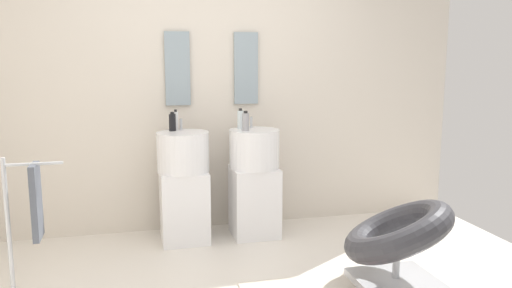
{
  "coord_description": "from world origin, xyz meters",
  "views": [
    {
      "loc": [
        -0.75,
        -3.06,
        1.58
      ],
      "look_at": [
        0.15,
        0.55,
        0.95
      ],
      "focal_mm": 36.14,
      "sensor_mm": 36.0,
      "label": 1
    }
  ],
  "objects_px": {
    "towel_rack": "(32,205)",
    "soap_bottle_black": "(172,122)",
    "pedestal_sink_left": "(184,185)",
    "soap_bottle_white": "(176,121)",
    "pedestal_sink_right": "(254,180)",
    "soap_bottle_clear": "(240,119)",
    "soap_bottle_grey": "(246,122)",
    "lounge_chair": "(397,238)"
  },
  "relations": [
    {
      "from": "soap_bottle_white",
      "to": "soap_bottle_clear",
      "type": "xyz_separation_m",
      "value": [
        0.56,
        -0.06,
        0.0
      ]
    },
    {
      "from": "soap_bottle_black",
      "to": "soap_bottle_white",
      "type": "relative_size",
      "value": 0.91
    },
    {
      "from": "pedestal_sink_right",
      "to": "towel_rack",
      "type": "xyz_separation_m",
      "value": [
        -1.7,
        -0.82,
        0.13
      ]
    },
    {
      "from": "pedestal_sink_right",
      "to": "lounge_chair",
      "type": "height_order",
      "value": "pedestal_sink_right"
    },
    {
      "from": "towel_rack",
      "to": "soap_bottle_black",
      "type": "distance_m",
      "value": 1.42
    },
    {
      "from": "lounge_chair",
      "to": "towel_rack",
      "type": "distance_m",
      "value": 2.46
    },
    {
      "from": "lounge_chair",
      "to": "soap_bottle_grey",
      "type": "distance_m",
      "value": 1.61
    },
    {
      "from": "pedestal_sink_right",
      "to": "soap_bottle_white",
      "type": "bearing_deg",
      "value": 167.72
    },
    {
      "from": "lounge_chair",
      "to": "towel_rack",
      "type": "height_order",
      "value": "towel_rack"
    },
    {
      "from": "soap_bottle_black",
      "to": "soap_bottle_white",
      "type": "height_order",
      "value": "soap_bottle_white"
    },
    {
      "from": "pedestal_sink_right",
      "to": "soap_bottle_black",
      "type": "relative_size",
      "value": 6.47
    },
    {
      "from": "soap_bottle_grey",
      "to": "pedestal_sink_left",
      "type": "bearing_deg",
      "value": 174.54
    },
    {
      "from": "pedestal_sink_left",
      "to": "pedestal_sink_right",
      "type": "xyz_separation_m",
      "value": [
        0.62,
        0.0,
        0.0
      ]
    },
    {
      "from": "pedestal_sink_left",
      "to": "lounge_chair",
      "type": "xyz_separation_m",
      "value": [
        1.33,
        -1.27,
        -0.15
      ]
    },
    {
      "from": "towel_rack",
      "to": "soap_bottle_white",
      "type": "xyz_separation_m",
      "value": [
        1.03,
        0.97,
        0.41
      ]
    },
    {
      "from": "towel_rack",
      "to": "soap_bottle_grey",
      "type": "xyz_separation_m",
      "value": [
        1.61,
        0.77,
        0.4
      ]
    },
    {
      "from": "pedestal_sink_left",
      "to": "soap_bottle_clear",
      "type": "height_order",
      "value": "soap_bottle_clear"
    },
    {
      "from": "soap_bottle_white",
      "to": "soap_bottle_clear",
      "type": "relative_size",
      "value": 0.99
    },
    {
      "from": "towel_rack",
      "to": "soap_bottle_grey",
      "type": "relative_size",
      "value": 5.53
    },
    {
      "from": "soap_bottle_white",
      "to": "pedestal_sink_left",
      "type": "bearing_deg",
      "value": -73.87
    },
    {
      "from": "soap_bottle_grey",
      "to": "soap_bottle_clear",
      "type": "distance_m",
      "value": 0.14
    },
    {
      "from": "pedestal_sink_left",
      "to": "soap_bottle_white",
      "type": "xyz_separation_m",
      "value": [
        -0.04,
        0.14,
        0.54
      ]
    },
    {
      "from": "soap_bottle_clear",
      "to": "lounge_chair",
      "type": "bearing_deg",
      "value": -59.24
    },
    {
      "from": "lounge_chair",
      "to": "soap_bottle_grey",
      "type": "height_order",
      "value": "soap_bottle_grey"
    },
    {
      "from": "pedestal_sink_left",
      "to": "soap_bottle_grey",
      "type": "distance_m",
      "value": 0.76
    },
    {
      "from": "pedestal_sink_right",
      "to": "soap_bottle_clear",
      "type": "distance_m",
      "value": 0.56
    },
    {
      "from": "towel_rack",
      "to": "soap_bottle_grey",
      "type": "bearing_deg",
      "value": 25.72
    },
    {
      "from": "pedestal_sink_left",
      "to": "soap_bottle_white",
      "type": "distance_m",
      "value": 0.56
    },
    {
      "from": "lounge_chair",
      "to": "soap_bottle_clear",
      "type": "relative_size",
      "value": 5.95
    },
    {
      "from": "pedestal_sink_right",
      "to": "soap_bottle_grey",
      "type": "height_order",
      "value": "soap_bottle_grey"
    },
    {
      "from": "soap_bottle_black",
      "to": "pedestal_sink_left",
      "type": "bearing_deg",
      "value": -52.36
    },
    {
      "from": "soap_bottle_white",
      "to": "soap_bottle_grey",
      "type": "bearing_deg",
      "value": -18.77
    },
    {
      "from": "pedestal_sink_right",
      "to": "soap_bottle_white",
      "type": "distance_m",
      "value": 0.87
    },
    {
      "from": "soap_bottle_black",
      "to": "soap_bottle_white",
      "type": "xyz_separation_m",
      "value": [
        0.03,
        0.05,
        0.01
      ]
    },
    {
      "from": "towel_rack",
      "to": "soap_bottle_black",
      "type": "xyz_separation_m",
      "value": [
        1.0,
        0.92,
        0.4
      ]
    },
    {
      "from": "pedestal_sink_left",
      "to": "soap_bottle_grey",
      "type": "height_order",
      "value": "soap_bottle_grey"
    },
    {
      "from": "lounge_chair",
      "to": "pedestal_sink_left",
      "type": "bearing_deg",
      "value": 136.2
    },
    {
      "from": "towel_rack",
      "to": "soap_bottle_black",
      "type": "relative_size",
      "value": 5.83
    },
    {
      "from": "soap_bottle_black",
      "to": "soap_bottle_grey",
      "type": "xyz_separation_m",
      "value": [
        0.61,
        -0.15,
        0.0
      ]
    },
    {
      "from": "soap_bottle_black",
      "to": "soap_bottle_white",
      "type": "bearing_deg",
      "value": 54.53
    },
    {
      "from": "pedestal_sink_left",
      "to": "soap_bottle_black",
      "type": "bearing_deg",
      "value": 127.64
    },
    {
      "from": "soap_bottle_white",
      "to": "pedestal_sink_right",
      "type": "bearing_deg",
      "value": -12.28
    }
  ]
}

